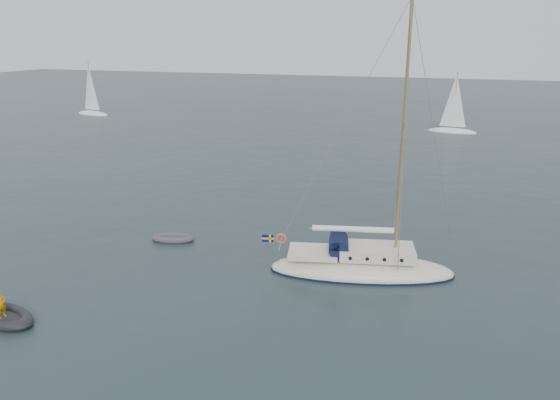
% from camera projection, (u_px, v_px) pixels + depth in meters
% --- Properties ---
extents(ground, '(300.00, 300.00, 0.00)m').
position_uv_depth(ground, '(330.00, 282.00, 28.93)').
color(ground, black).
rests_on(ground, ground).
extents(sailboat, '(10.53, 3.15, 15.00)m').
position_uv_depth(sailboat, '(362.00, 254.00, 29.65)').
color(sailboat, white).
rests_on(sailboat, ground).
extents(dinghy, '(2.76, 1.25, 0.40)m').
position_uv_depth(dinghy, '(173.00, 238.00, 34.68)').
color(dinghy, '#48474D').
rests_on(dinghy, ground).
extents(distant_yacht_a, '(6.77, 3.61, 8.97)m').
position_uv_depth(distant_yacht_a, '(91.00, 91.00, 88.71)').
color(distant_yacht_a, white).
rests_on(distant_yacht_a, ground).
extents(distant_yacht_c, '(6.41, 3.42, 8.49)m').
position_uv_depth(distant_yacht_c, '(454.00, 105.00, 72.46)').
color(distant_yacht_c, white).
rests_on(distant_yacht_c, ground).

